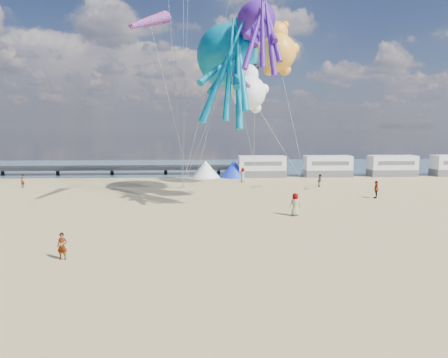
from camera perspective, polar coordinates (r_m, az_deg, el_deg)
ground at (r=17.79m, az=4.75°, el=-16.20°), size 120.00×120.00×0.00m
water at (r=71.53m, az=-1.10°, el=1.79°), size 120.00×120.00×0.00m
pier at (r=65.71m, az=-25.98°, el=1.38°), size 60.00×3.00×0.50m
motorhome_0 at (r=57.02m, az=5.42°, el=1.79°), size 6.60×2.50×3.00m
motorhome_1 at (r=59.14m, az=14.57°, el=1.78°), size 6.60×2.50×3.00m
motorhome_2 at (r=62.65m, az=22.89°, el=1.74°), size 6.60×2.50×3.00m
tent_white at (r=56.45m, az=-2.65°, el=1.45°), size 4.00×4.00×2.40m
tent_blue at (r=56.61m, az=1.41°, el=1.47°), size 4.00×4.00×2.40m
standing_person at (r=23.48m, az=-22.11°, el=-8.89°), size 0.57×0.39×1.48m
beachgoer_0 at (r=51.54m, az=2.71°, el=0.57°), size 0.71×0.81×1.87m
beachgoer_1 at (r=48.92m, az=13.58°, el=-0.21°), size 0.67×0.84×1.52m
beachgoer_3 at (r=42.80m, az=20.90°, el=-1.42°), size 1.07×1.30×1.75m
beachgoer_5 at (r=52.47m, az=-26.86°, el=-0.25°), size 0.57×1.52×1.61m
beachgoer_6 at (r=32.63m, az=10.13°, el=-3.60°), size 0.74×0.56×1.85m
sandbag_a at (r=43.25m, az=-4.59°, el=-1.88°), size 0.50×0.35×0.22m
sandbag_b at (r=46.85m, az=4.22°, el=-1.15°), size 0.50×0.35×0.22m
sandbag_c at (r=46.48m, az=11.77°, el=-1.36°), size 0.50×0.35×0.22m
sandbag_d at (r=47.32m, az=5.12°, el=-1.08°), size 0.50×0.35×0.22m
sandbag_e at (r=47.18m, az=-5.91°, el=-1.11°), size 0.50×0.35×0.22m
kite_octopus_teal at (r=41.89m, az=0.47°, el=17.16°), size 8.84×12.17×12.78m
kite_octopus_purple at (r=38.22m, az=4.57°, el=21.54°), size 3.90×8.48×9.54m
kite_panda at (r=37.88m, az=3.55°, el=12.18°), size 3.95×3.73×5.43m
kite_teddy_orange at (r=46.87m, az=7.61°, el=17.42°), size 6.58×6.43×7.17m
windsock_left at (r=36.69m, az=-10.61°, el=21.28°), size 3.37×6.40×6.44m
windsock_mid at (r=38.54m, az=1.42°, el=14.73°), size 3.36×6.35×6.45m
windsock_right at (r=42.70m, az=-2.05°, el=14.80°), size 2.70×4.46×4.50m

